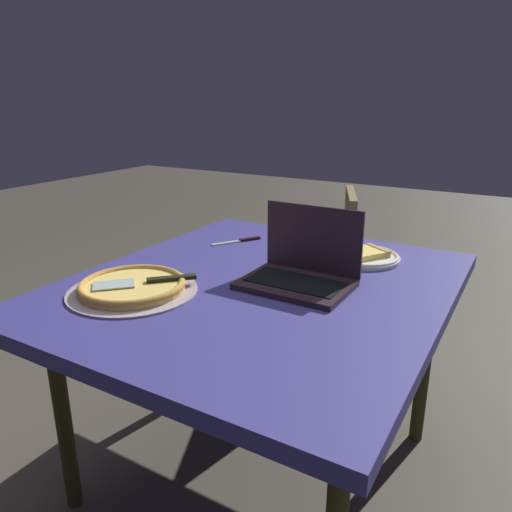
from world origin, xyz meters
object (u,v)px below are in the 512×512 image
object	(u,v)px
dining_table	(261,298)
pizza_plate	(363,256)
chair_near	(322,260)
pizza_tray	(133,286)
laptop	(301,269)
table_knife	(241,240)

from	to	relation	value
dining_table	pizza_plate	xyz separation A→B (m)	(0.37, -0.21, 0.07)
chair_near	pizza_tray	bearing A→B (deg)	175.18
dining_table	laptop	xyz separation A→B (m)	(0.05, -0.12, 0.10)
chair_near	pizza_plate	bearing A→B (deg)	-145.70
table_knife	chair_near	size ratio (longest dim) A/B	0.23
chair_near	laptop	bearing A→B (deg)	-161.58
dining_table	table_knife	xyz separation A→B (m)	(0.35, 0.29, 0.06)
laptop	chair_near	size ratio (longest dim) A/B	0.39
laptop	chair_near	world-z (taller)	laptop
dining_table	pizza_tray	size ratio (longest dim) A/B	3.30
chair_near	table_knife	bearing A→B (deg)	169.99
pizza_plate	chair_near	distance (m)	0.74
dining_table	pizza_tray	bearing A→B (deg)	133.21
dining_table	laptop	bearing A→B (deg)	-68.49
dining_table	pizza_tray	world-z (taller)	pizza_tray
pizza_plate	table_knife	distance (m)	0.50
laptop	pizza_plate	xyz separation A→B (m)	(0.33, -0.09, -0.03)
dining_table	pizza_plate	distance (m)	0.44
dining_table	chair_near	distance (m)	0.99
laptop	chair_near	xyz separation A→B (m)	(0.91, 0.30, -0.28)
pizza_tray	table_knife	bearing A→B (deg)	0.36
laptop	chair_near	bearing A→B (deg)	18.42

